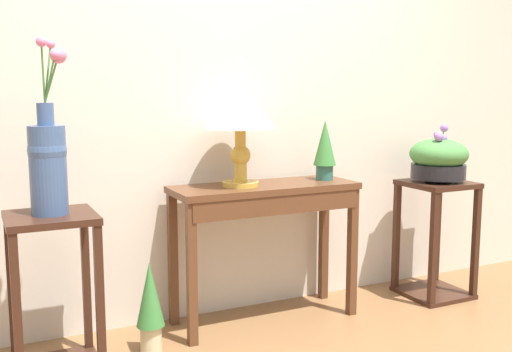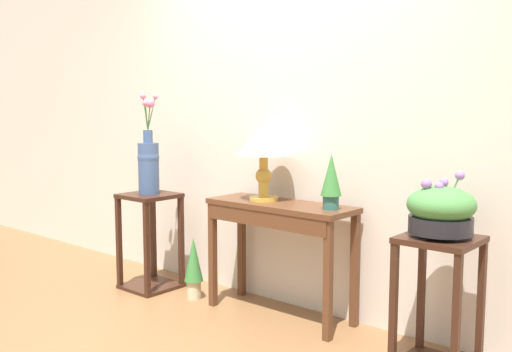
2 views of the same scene
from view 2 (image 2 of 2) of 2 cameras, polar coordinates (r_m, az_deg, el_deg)
The scene contains 9 objects.
back_wall_with_art at distance 4.02m, azimuth 3.50°, elevation 7.08°, with size 9.00×0.10×2.80m.
console_table at distance 3.79m, azimuth 2.19°, elevation -4.60°, with size 1.01×0.36×0.76m.
table_lamp at distance 3.83m, azimuth 0.75°, elevation 3.24°, with size 0.38×0.38×0.52m.
potted_plant_on_console at distance 3.54m, azimuth 7.36°, elevation -0.31°, with size 0.13×0.13×0.34m.
pedestal_stand_left at distance 4.52m, azimuth -10.30°, elevation -6.30°, with size 0.38×0.38×0.73m.
flower_vase_tall_left at distance 4.42m, azimuth -10.46°, elevation 1.40°, with size 0.18×0.16×0.75m.
pedestal_stand_right at distance 3.24m, azimuth 17.32°, elevation -11.89°, with size 0.38×0.38×0.72m.
planter_bowl_wide_right at distance 3.12m, azimuth 17.64°, elevation -3.21°, with size 0.35×0.35×0.34m.
potted_plant_floor at distance 4.25m, azimuth -6.12°, elevation -8.70°, with size 0.14×0.14×0.45m.
Camera 2 is at (2.43, -1.78, 1.37)m, focal length 40.91 mm.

